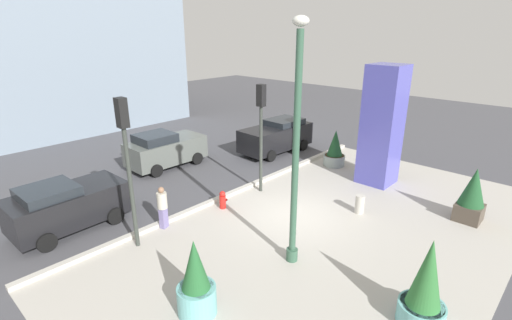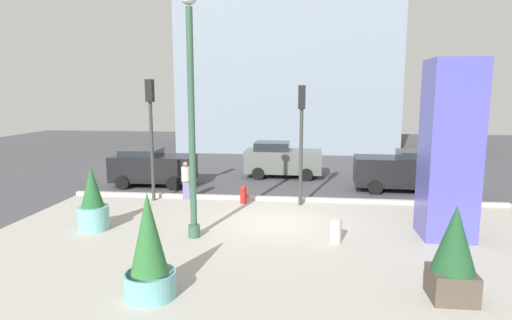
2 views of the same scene
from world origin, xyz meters
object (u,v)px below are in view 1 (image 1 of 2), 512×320
at_px(car_curb_west, 165,149).
at_px(concrete_bollard, 360,204).
at_px(lamp_post, 296,154).
at_px(car_passing_lane, 277,136).
at_px(art_pillar_blue, 382,126).
at_px(potted_plant_near_right, 196,284).
at_px(potted_plant_mid_plaza, 335,151).
at_px(pedestrian_on_sidewalk, 162,206).
at_px(fire_hydrant, 223,200).
at_px(potted_plant_by_pillar, 472,195).
at_px(traffic_light_corner, 126,151).
at_px(potted_plant_curbside, 425,289).
at_px(car_intersection, 67,205).
at_px(traffic_light_far_side, 261,122).

bearing_deg(car_curb_west, concrete_bollard, -77.95).
xyz_separation_m(lamp_post, car_passing_lane, (8.01, 7.33, -2.56)).
bearing_deg(lamp_post, art_pillar_blue, 7.02).
distance_m(potted_plant_near_right, potted_plant_mid_plaza, 12.22).
xyz_separation_m(concrete_bollard, car_curb_west, (-2.14, 10.03, 0.56)).
relative_size(lamp_post, pedestrian_on_sidewalk, 4.47).
bearing_deg(car_curb_west, fire_hydrant, -102.14).
distance_m(art_pillar_blue, car_curb_west, 10.78).
bearing_deg(pedestrian_on_sidewalk, car_passing_lane, 15.58).
relative_size(potted_plant_by_pillar, car_curb_west, 0.52).
relative_size(potted_plant_by_pillar, traffic_light_corner, 0.42).
bearing_deg(potted_plant_curbside, potted_plant_by_pillar, 5.47).
bearing_deg(traffic_light_corner, car_passing_lane, 15.55).
bearing_deg(car_curb_west, car_intersection, -154.81).
bearing_deg(potted_plant_mid_plaza, car_curb_west, 133.76).
xyz_separation_m(traffic_light_corner, car_curb_west, (5.04, 5.71, -2.41)).
relative_size(car_intersection, car_curb_west, 0.98).
xyz_separation_m(lamp_post, traffic_light_far_side, (3.23, 4.25, -0.33)).
height_order(lamp_post, traffic_light_corner, lamp_post).
height_order(potted_plant_mid_plaza, concrete_bollard, potted_plant_mid_plaza).
height_order(potted_plant_near_right, concrete_bollard, potted_plant_near_right).
height_order(fire_hydrant, pedestrian_on_sidewalk, pedestrian_on_sidewalk).
distance_m(lamp_post, car_intersection, 8.56).
distance_m(lamp_post, pedestrian_on_sidewalk, 5.57).
xyz_separation_m(potted_plant_by_pillar, traffic_light_far_side, (-3.34, 7.56, 2.14)).
distance_m(lamp_post, potted_plant_by_pillar, 7.76).
bearing_deg(potted_plant_mid_plaza, car_intersection, 163.83).
relative_size(lamp_post, traffic_light_far_side, 1.52).
height_order(fire_hydrant, car_curb_west, car_curb_west).
bearing_deg(fire_hydrant, potted_plant_by_pillar, -53.29).
bearing_deg(potted_plant_mid_plaza, car_passing_lane, 94.72).
height_order(potted_plant_curbside, car_passing_lane, potted_plant_curbside).
bearing_deg(art_pillar_blue, fire_hydrant, 154.17).
relative_size(fire_hydrant, concrete_bollard, 1.00).
height_order(potted_plant_curbside, fire_hydrant, potted_plant_curbside).
xyz_separation_m(potted_plant_mid_plaza, concrete_bollard, (-4.00, -3.62, -0.44)).
bearing_deg(lamp_post, fire_hydrant, 77.51).
height_order(traffic_light_far_side, car_intersection, traffic_light_far_side).
distance_m(art_pillar_blue, traffic_light_far_side, 5.60).
bearing_deg(potted_plant_near_right, traffic_light_corner, 81.24).
bearing_deg(car_passing_lane, traffic_light_far_side, -147.20).
relative_size(potted_plant_near_right, traffic_light_corner, 0.43).
distance_m(art_pillar_blue, fire_hydrant, 7.90).
distance_m(potted_plant_mid_plaza, pedestrian_on_sidewalk, 9.94).
bearing_deg(potted_plant_by_pillar, potted_plant_curbside, -174.53).
height_order(art_pillar_blue, potted_plant_curbside, art_pillar_blue).
height_order(potted_plant_by_pillar, car_curb_west, potted_plant_by_pillar).
distance_m(potted_plant_near_right, concrete_bollard, 7.81).
bearing_deg(fire_hydrant, car_intersection, 148.96).
bearing_deg(potted_plant_mid_plaza, potted_plant_by_pillar, -104.19).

